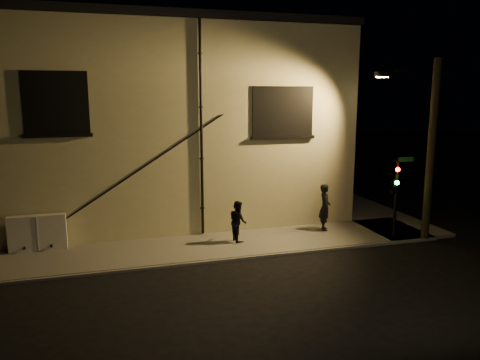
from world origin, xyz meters
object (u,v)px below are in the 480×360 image
object	(u,v)px
traffic_signal	(394,185)
utility_cabinet	(38,233)
streetlamp_pole	(428,146)
pedestrian_a	(325,207)
pedestrian_b	(238,221)

from	to	relation	value
traffic_signal	utility_cabinet	bearing A→B (deg)	169.51
streetlamp_pole	pedestrian_a	bearing A→B (deg)	148.71
traffic_signal	streetlamp_pole	distance (m)	1.97
utility_cabinet	streetlamp_pole	bearing A→B (deg)	-10.28
pedestrian_a	streetlamp_pole	world-z (taller)	streetlamp_pole
pedestrian_a	streetlamp_pole	size ratio (longest dim) A/B	0.28
pedestrian_b	streetlamp_pole	distance (m)	7.81
pedestrian_a	traffic_signal	world-z (taller)	traffic_signal
utility_cabinet	streetlamp_pole	size ratio (longest dim) A/B	0.28
pedestrian_a	streetlamp_pole	xyz separation A→B (m)	(3.25, -1.98, 2.65)
utility_cabinet	traffic_signal	xyz separation A→B (m)	(13.07, -2.42, 1.48)
utility_cabinet	pedestrian_b	bearing A→B (deg)	-7.86
utility_cabinet	pedestrian_a	xyz separation A→B (m)	(11.09, -0.62, 0.32)
utility_cabinet	pedestrian_b	xyz separation A→B (m)	(7.24, -1.00, 0.14)
utility_cabinet	pedestrian_a	world-z (taller)	pedestrian_a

